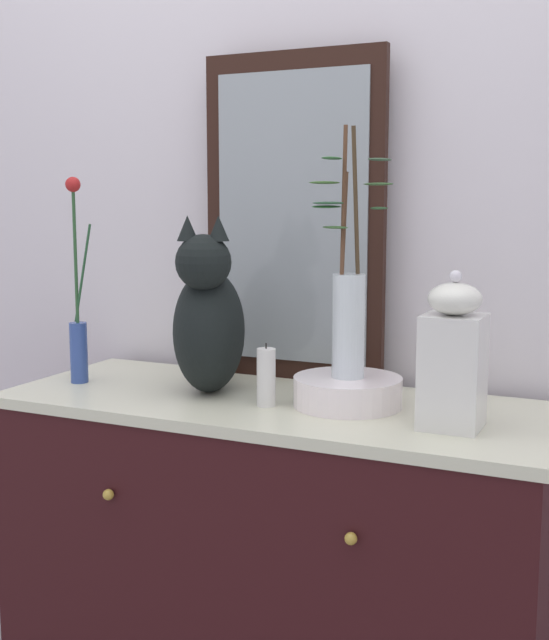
{
  "coord_description": "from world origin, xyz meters",
  "views": [
    {
      "loc": [
        0.75,
        -1.62,
        1.26
      ],
      "look_at": [
        0.0,
        0.0,
        0.99
      ],
      "focal_mm": 46.12,
      "sensor_mm": 36.0,
      "label": 1
    }
  ],
  "objects_px": {
    "sideboard": "(274,571)",
    "mirror_leaning": "(293,219)",
    "vase_glass_clear": "(348,307)",
    "jar_lidded_porcelain": "(453,358)",
    "vase_slim_green": "(78,323)",
    "candle_pillar": "(266,377)",
    "cat_sitting": "(208,321)",
    "bowl_porcelain": "(348,392)"
  },
  "relations": [
    {
      "from": "sideboard",
      "to": "mirror_leaning",
      "type": "bearing_deg",
      "value": 103.41
    },
    {
      "from": "vase_glass_clear",
      "to": "jar_lidded_porcelain",
      "type": "bearing_deg",
      "value": -17.06
    },
    {
      "from": "sideboard",
      "to": "vase_slim_green",
      "type": "height_order",
      "value": "vase_slim_green"
    },
    {
      "from": "mirror_leaning",
      "to": "candle_pillar",
      "type": "xyz_separation_m",
      "value": [
        0.06,
        -0.28,
        -0.33
      ]
    },
    {
      "from": "vase_slim_green",
      "to": "jar_lidded_porcelain",
      "type": "xyz_separation_m",
      "value": [
        0.92,
        -0.02,
        -0.01
      ]
    },
    {
      "from": "jar_lidded_porcelain",
      "to": "candle_pillar",
      "type": "distance_m",
      "value": 0.41
    },
    {
      "from": "vase_glass_clear",
      "to": "candle_pillar",
      "type": "bearing_deg",
      "value": -155.53
    },
    {
      "from": "cat_sitting",
      "to": "vase_glass_clear",
      "type": "relative_size",
      "value": 0.78
    },
    {
      "from": "sideboard",
      "to": "jar_lidded_porcelain",
      "type": "distance_m",
      "value": 0.68
    },
    {
      "from": "mirror_leaning",
      "to": "jar_lidded_porcelain",
      "type": "relative_size",
      "value": 2.56
    },
    {
      "from": "cat_sitting",
      "to": "vase_slim_green",
      "type": "bearing_deg",
      "value": -172.92
    },
    {
      "from": "mirror_leaning",
      "to": "vase_slim_green",
      "type": "bearing_deg",
      "value": -149.8
    },
    {
      "from": "mirror_leaning",
      "to": "vase_slim_green",
      "type": "height_order",
      "value": "mirror_leaning"
    },
    {
      "from": "mirror_leaning",
      "to": "vase_glass_clear",
      "type": "bearing_deg",
      "value": -43.63
    },
    {
      "from": "cat_sitting",
      "to": "vase_slim_green",
      "type": "xyz_separation_m",
      "value": [
        -0.34,
        -0.04,
        -0.02
      ]
    },
    {
      "from": "sideboard",
      "to": "vase_glass_clear",
      "type": "xyz_separation_m",
      "value": [
        0.17,
        0.01,
        0.62
      ]
    },
    {
      "from": "mirror_leaning",
      "to": "bowl_porcelain",
      "type": "bearing_deg",
      "value": -43.47
    },
    {
      "from": "cat_sitting",
      "to": "vase_slim_green",
      "type": "distance_m",
      "value": 0.34
    },
    {
      "from": "jar_lidded_porcelain",
      "to": "mirror_leaning",
      "type": "bearing_deg",
      "value": 148.43
    },
    {
      "from": "vase_slim_green",
      "to": "bowl_porcelain",
      "type": "xyz_separation_m",
      "value": [
        0.67,
        0.05,
        -0.12
      ]
    },
    {
      "from": "vase_glass_clear",
      "to": "candle_pillar",
      "type": "xyz_separation_m",
      "value": [
        -0.16,
        -0.07,
        -0.15
      ]
    },
    {
      "from": "mirror_leaning",
      "to": "candle_pillar",
      "type": "relative_size",
      "value": 5.74
    },
    {
      "from": "cat_sitting",
      "to": "candle_pillar",
      "type": "xyz_separation_m",
      "value": [
        0.18,
        -0.06,
        -0.1
      ]
    },
    {
      "from": "cat_sitting",
      "to": "candle_pillar",
      "type": "height_order",
      "value": "cat_sitting"
    },
    {
      "from": "jar_lidded_porcelain",
      "to": "candle_pillar",
      "type": "relative_size",
      "value": 2.24
    },
    {
      "from": "cat_sitting",
      "to": "candle_pillar",
      "type": "relative_size",
      "value": 3.02
    },
    {
      "from": "cat_sitting",
      "to": "jar_lidded_porcelain",
      "type": "xyz_separation_m",
      "value": [
        0.58,
        -0.06,
        -0.03
      ]
    },
    {
      "from": "vase_slim_green",
      "to": "jar_lidded_porcelain",
      "type": "height_order",
      "value": "vase_slim_green"
    },
    {
      "from": "candle_pillar",
      "to": "vase_slim_green",
      "type": "bearing_deg",
      "value": 177.88
    },
    {
      "from": "bowl_porcelain",
      "to": "candle_pillar",
      "type": "relative_size",
      "value": 1.7
    },
    {
      "from": "vase_glass_clear",
      "to": "candle_pillar",
      "type": "relative_size",
      "value": 3.86
    },
    {
      "from": "jar_lidded_porcelain",
      "to": "bowl_porcelain",
      "type": "bearing_deg",
      "value": 162.76
    },
    {
      "from": "candle_pillar",
      "to": "cat_sitting",
      "type": "bearing_deg",
      "value": 160.79
    },
    {
      "from": "mirror_leaning",
      "to": "cat_sitting",
      "type": "distance_m",
      "value": 0.34
    },
    {
      "from": "mirror_leaning",
      "to": "sideboard",
      "type": "bearing_deg",
      "value": -76.59
    },
    {
      "from": "vase_slim_green",
      "to": "candle_pillar",
      "type": "xyz_separation_m",
      "value": [
        0.51,
        -0.02,
        -0.08
      ]
    },
    {
      "from": "cat_sitting",
      "to": "vase_glass_clear",
      "type": "distance_m",
      "value": 0.34
    },
    {
      "from": "candle_pillar",
      "to": "jar_lidded_porcelain",
      "type": "bearing_deg",
      "value": -0.26
    },
    {
      "from": "sideboard",
      "to": "candle_pillar",
      "type": "relative_size",
      "value": 8.95
    },
    {
      "from": "sideboard",
      "to": "candle_pillar",
      "type": "distance_m",
      "value": 0.47
    },
    {
      "from": "mirror_leaning",
      "to": "jar_lidded_porcelain",
      "type": "height_order",
      "value": "mirror_leaning"
    },
    {
      "from": "bowl_porcelain",
      "to": "jar_lidded_porcelain",
      "type": "distance_m",
      "value": 0.27
    }
  ]
}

